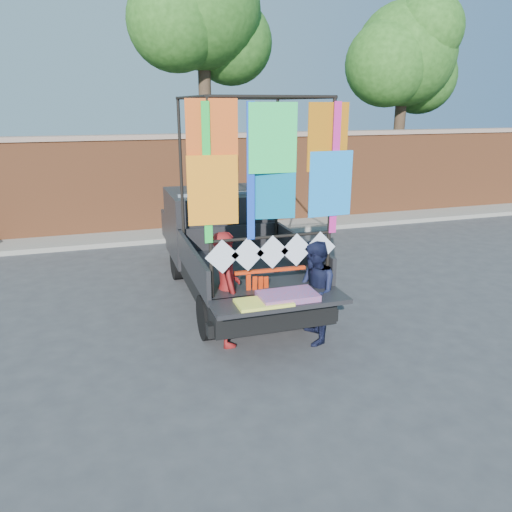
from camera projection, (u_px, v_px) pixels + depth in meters
name	position (u px, v px, depth m)	size (l,w,h in m)	color
ground	(260.00, 336.00, 7.58)	(90.00, 90.00, 0.00)	#38383A
brick_wall	(181.00, 182.00, 13.57)	(30.00, 0.45, 2.61)	#9C522D
curb	(187.00, 233.00, 13.31)	(30.00, 1.20, 0.12)	gray
tree_mid	(204.00, 15.00, 13.60)	(4.20, 3.30, 7.73)	#38281C
tree_right	(407.00, 58.00, 15.76)	(4.20, 3.30, 6.62)	#38281C
pickup_truck	(224.00, 241.00, 9.48)	(2.21, 5.54, 3.49)	black
woman	(226.00, 289.00, 7.12)	(0.62, 0.40, 1.69)	maroon
man	(314.00, 293.00, 7.18)	(0.75, 0.58, 1.54)	#151934
streamer_bundle	(263.00, 285.00, 7.08)	(1.04, 0.09, 0.71)	red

